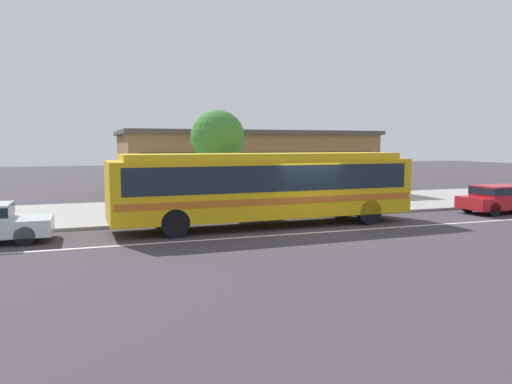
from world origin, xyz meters
TOP-DOWN VIEW (x-y plane):
  - ground_plane at (0.00, 0.00)m, footprint 120.00×120.00m
  - sidewalk_slab at (0.00, 6.52)m, footprint 60.00×8.00m
  - lane_stripe_center at (0.00, -0.80)m, footprint 56.00×0.16m
  - transit_bus at (-1.35, 1.17)m, footprint 11.90×2.85m
  - sedan_far_ahead at (10.41, 0.96)m, footprint 4.27×1.80m
  - pedestrian_waiting_near_sign at (-1.19, 3.63)m, footprint 0.40×0.40m
  - bus_stop_sign at (3.22, 2.99)m, footprint 0.12×0.44m
  - street_tree_near_stop at (-2.33, 4.65)m, footprint 2.42×2.42m
  - station_building at (1.72, 13.77)m, footprint 15.51×9.24m

SIDE VIEW (x-z plane):
  - ground_plane at x=0.00m, z-range 0.00..0.00m
  - lane_stripe_center at x=0.00m, z-range 0.00..0.01m
  - sidewalk_slab at x=0.00m, z-range 0.00..0.12m
  - sedan_far_ahead at x=10.41m, z-range 0.08..1.37m
  - pedestrian_waiting_near_sign at x=-1.19m, z-range 0.27..2.04m
  - bus_stop_sign at x=3.22m, z-range 0.46..2.78m
  - transit_bus at x=-1.35m, z-range 0.23..3.08m
  - station_building at x=1.72m, z-range 0.01..4.02m
  - street_tree_near_stop at x=-2.33m, z-range 1.19..5.79m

